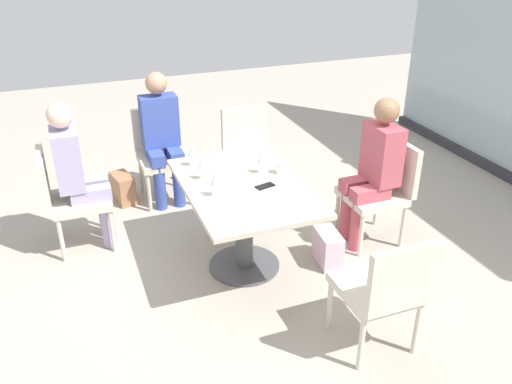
{
  "coord_description": "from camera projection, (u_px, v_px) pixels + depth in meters",
  "views": [
    {
      "loc": [
        3.32,
        -1.17,
        2.46
      ],
      "look_at": [
        0.0,
        0.1,
        0.65
      ],
      "focal_mm": 37.28,
      "sensor_mm": 36.0,
      "label": 1
    }
  ],
  "objects": [
    {
      "name": "chair_front_left",
      "position": [
        67.0,
        194.0,
        4.3
      ],
      "size": [
        0.46,
        0.5,
        0.87
      ],
      "color": "beige",
      "rests_on": "ground_plane"
    },
    {
      "name": "wine_glass_2",
      "position": [
        203.0,
        163.0,
        3.94
      ],
      "size": [
        0.07,
        0.07,
        0.18
      ],
      "color": "silver",
      "rests_on": "dining_table_main"
    },
    {
      "name": "dining_table_main",
      "position": [
        244.0,
        206.0,
        4.01
      ],
      "size": [
        1.31,
        0.86,
        0.73
      ],
      "color": "#BCB29E",
      "rests_on": "ground_plane"
    },
    {
      "name": "handbag_1",
      "position": [
        123.0,
        188.0,
        5.19
      ],
      "size": [
        0.33,
        0.22,
        0.28
      ],
      "primitive_type": "cube",
      "rotation": [
        0.0,
        0.0,
        0.22
      ],
      "color": "#A3704C",
      "rests_on": "ground_plane"
    },
    {
      "name": "person_front_left",
      "position": [
        77.0,
        169.0,
        4.24
      ],
      "size": [
        0.34,
        0.39,
        1.26
      ],
      "color": "#9E93B7",
      "rests_on": "ground_plane"
    },
    {
      "name": "wine_glass_1",
      "position": [
        193.0,
        151.0,
        4.17
      ],
      "size": [
        0.07,
        0.07,
        0.18
      ],
      "color": "silver",
      "rests_on": "dining_table_main"
    },
    {
      "name": "person_side_end",
      "position": [
        162.0,
        133.0,
        4.97
      ],
      "size": [
        0.39,
        0.34,
        1.26
      ],
      "color": "#384C9E",
      "rests_on": "ground_plane"
    },
    {
      "name": "person_near_window",
      "position": [
        374.0,
        166.0,
        4.3
      ],
      "size": [
        0.34,
        0.39,
        1.26
      ],
      "color": "#B24C56",
      "rests_on": "ground_plane"
    },
    {
      "name": "chair_side_end",
      "position": [
        161.0,
        149.0,
        5.15
      ],
      "size": [
        0.5,
        0.46,
        0.87
      ],
      "color": "beige",
      "rests_on": "ground_plane"
    },
    {
      "name": "coffee_cup",
      "position": [
        281.0,
        168.0,
        4.08
      ],
      "size": [
        0.08,
        0.08,
        0.09
      ],
      "primitive_type": "cylinder",
      "color": "white",
      "rests_on": "dining_table_main"
    },
    {
      "name": "wine_glass_3",
      "position": [
        215.0,
        179.0,
        3.7
      ],
      "size": [
        0.07,
        0.07,
        0.18
      ],
      "color": "silver",
      "rests_on": "dining_table_main"
    },
    {
      "name": "ground_plane",
      "position": [
        244.0,
        266.0,
        4.26
      ],
      "size": [
        12.0,
        12.0,
        0.0
      ],
      "primitive_type": "plane",
      "color": "#A89E8E"
    },
    {
      "name": "wine_glass_0",
      "position": [
        262.0,
        157.0,
        4.04
      ],
      "size": [
        0.07,
        0.07,
        0.18
      ],
      "color": "silver",
      "rests_on": "dining_table_main"
    },
    {
      "name": "handbag_0",
      "position": [
        328.0,
        248.0,
        4.24
      ],
      "size": [
        0.32,
        0.19,
        0.28
      ],
      "primitive_type": "cube",
      "rotation": [
        0.0,
        0.0,
        -0.11
      ],
      "color": "beige",
      "rests_on": "ground_plane"
    },
    {
      "name": "chair_far_right",
      "position": [
        386.0,
        287.0,
        3.2
      ],
      "size": [
        0.5,
        0.46,
        0.87
      ],
      "color": "beige",
      "rests_on": "ground_plane"
    },
    {
      "name": "chair_near_window",
      "position": [
        383.0,
        186.0,
        4.42
      ],
      "size": [
        0.46,
        0.51,
        0.87
      ],
      "color": "beige",
      "rests_on": "ground_plane"
    },
    {
      "name": "cell_phone_on_table",
      "position": [
        265.0,
        186.0,
        3.89
      ],
      "size": [
        0.1,
        0.16,
        0.01
      ],
      "primitive_type": "cube",
      "rotation": [
        0.0,
        0.0,
        0.25
      ],
      "color": "black",
      "rests_on": "dining_table_main"
    },
    {
      "name": "chair_far_left",
      "position": [
        250.0,
        148.0,
        5.17
      ],
      "size": [
        0.5,
        0.46,
        0.87
      ],
      "color": "beige",
      "rests_on": "ground_plane"
    }
  ]
}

